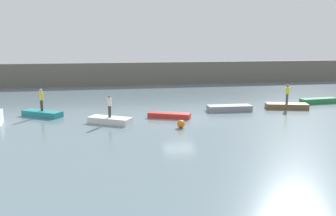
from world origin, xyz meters
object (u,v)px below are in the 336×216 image
person_white_shirt (109,105)px  mooring_buoy (181,124)px  rowboat_brown (287,106)px  rowboat_grey (229,108)px  person_hiviz_shirt (287,93)px  rowboat_white (110,120)px  person_yellow_shirt (41,99)px  rowboat_teal (42,114)px  rowboat_red (169,115)px  rowboat_green (318,101)px

person_white_shirt → mooring_buoy: size_ratio=2.99×
rowboat_brown → rowboat_grey: bearing=-163.8°
rowboat_brown → person_hiviz_shirt: 1.23m
mooring_buoy → rowboat_white: bearing=154.7°
person_yellow_shirt → person_hiviz_shirt: person_yellow_shirt is taller
rowboat_grey → person_hiviz_shirt: bearing=3.2°
person_hiviz_shirt → rowboat_brown: bearing=-90.0°
rowboat_white → rowboat_brown: bearing=41.6°
rowboat_white → mooring_buoy: (5.05, -2.39, 0.05)m
rowboat_grey → rowboat_teal: bearing=-179.8°
person_yellow_shirt → mooring_buoy: size_ratio=3.25×
rowboat_grey → person_yellow_shirt: (-16.18, 0.52, 1.25)m
rowboat_red → person_hiviz_shirt: 11.72m
rowboat_white → person_yellow_shirt: 6.67m
rowboat_white → rowboat_green: 21.46m
rowboat_white → rowboat_green: rowboat_green is taller
rowboat_white → person_yellow_shirt: bearing=178.0°
rowboat_teal → mooring_buoy: bearing=4.6°
rowboat_white → rowboat_grey: (10.67, 3.02, 0.02)m
rowboat_red → rowboat_brown: (11.47, 2.08, 0.03)m
rowboat_brown → rowboat_red: bearing=-154.6°
person_hiviz_shirt → mooring_buoy: person_hiviz_shirt is taller
rowboat_grey → person_yellow_shirt: bearing=-179.8°
mooring_buoy → person_white_shirt: bearing=154.7°
rowboat_brown → person_hiviz_shirt: person_hiviz_shirt is taller
rowboat_red → rowboat_green: bearing=38.4°
person_white_shirt → person_yellow_shirt: person_yellow_shirt is taller
rowboat_brown → person_hiviz_shirt: size_ratio=2.14×
rowboat_grey → person_hiviz_shirt: (5.61, 0.11, 1.22)m
rowboat_white → person_hiviz_shirt: size_ratio=1.89×
rowboat_teal → rowboat_grey: (16.18, -0.52, 0.02)m
person_hiviz_shirt → rowboat_white: bearing=-169.1°
rowboat_red → rowboat_green: 16.54m
person_hiviz_shirt → rowboat_grey: bearing=-178.9°
person_yellow_shirt → person_hiviz_shirt: size_ratio=1.05×
rowboat_white → mooring_buoy: mooring_buoy is taller
rowboat_grey → rowboat_green: size_ratio=1.02×
mooring_buoy → person_hiviz_shirt: bearing=26.1°
rowboat_white → person_yellow_shirt: person_yellow_shirt is taller
mooring_buoy → rowboat_brown: bearing=26.1°
rowboat_white → rowboat_green: bearing=44.7°
rowboat_white → person_white_shirt: size_ratio=1.96×
rowboat_teal → rowboat_grey: rowboat_grey is taller
rowboat_green → mooring_buoy: mooring_buoy is taller
rowboat_red → person_white_shirt: bearing=-143.6°
rowboat_brown → mooring_buoy: size_ratio=6.63×
rowboat_grey → rowboat_brown: (5.61, 0.11, -0.01)m
person_hiviz_shirt → rowboat_red: bearing=-169.7°
rowboat_brown → rowboat_teal: bearing=-166.0°
rowboat_teal → mooring_buoy: mooring_buoy is taller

